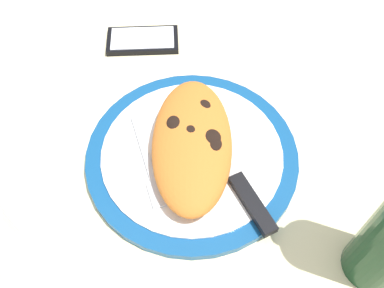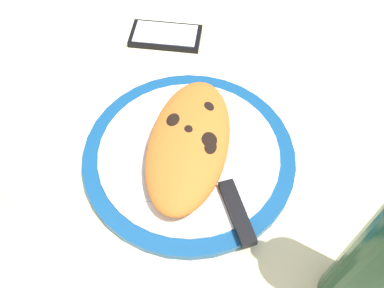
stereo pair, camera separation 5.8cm
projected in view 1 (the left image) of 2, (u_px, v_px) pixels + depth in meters
The scene contains 6 objects.
ground_plane at pixel (192, 163), 62.33cm from camera, with size 150.00×150.00×3.00cm, color beige.
plate at pixel (192, 155), 60.44cm from camera, with size 30.33×30.33×1.63cm.
calzone at pixel (194, 142), 57.90cm from camera, with size 24.34×15.39×4.57cm.
fork at pixel (149, 168), 58.04cm from camera, with size 15.72×3.38×0.40cm.
knife at pixel (240, 185), 56.16cm from camera, with size 21.94×7.81×1.20cm.
smartphone at pixel (143, 40), 74.24cm from camera, with size 8.21×13.28×1.16cm.
Camera 1 is at (32.01, -6.21, 51.69)cm, focal length 39.39 mm.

